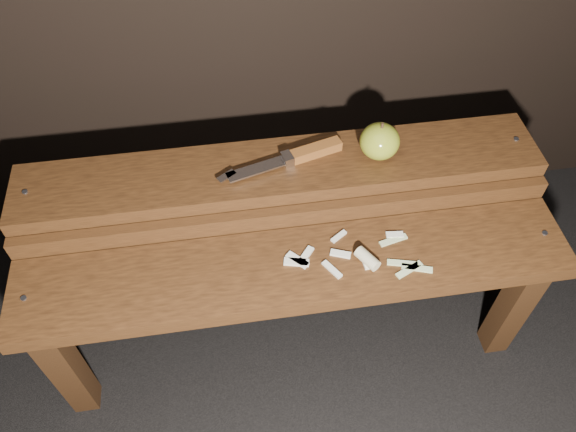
{
  "coord_description": "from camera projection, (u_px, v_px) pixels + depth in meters",
  "views": [
    {
      "loc": [
        -0.12,
        -0.71,
        1.41
      ],
      "look_at": [
        0.0,
        0.06,
        0.45
      ],
      "focal_mm": 35.0,
      "sensor_mm": 36.0,
      "label": 1
    }
  ],
  "objects": [
    {
      "name": "apple",
      "position": [
        380.0,
        141.0,
        1.26
      ],
      "size": [
        0.09,
        0.09,
        0.09
      ],
      "color": "olive",
      "rests_on": "bench_rear_tier"
    },
    {
      "name": "bench_rear_tier",
      "position": [
        281.0,
        191.0,
        1.33
      ],
      "size": [
        1.2,
        0.21,
        0.5
      ],
      "color": "black",
      "rests_on": "ground"
    },
    {
      "name": "knife",
      "position": [
        301.0,
        155.0,
        1.27
      ],
      "size": [
        0.29,
        0.1,
        0.03
      ],
      "color": "brown",
      "rests_on": "bench_rear_tier"
    },
    {
      "name": "ground",
      "position": [
        291.0,
        335.0,
        1.55
      ],
      "size": [
        60.0,
        60.0,
        0.0
      ],
      "primitive_type": "plane",
      "color": "black"
    },
    {
      "name": "apple_scraps",
      "position": [
        359.0,
        258.0,
        1.19
      ],
      "size": [
        0.31,
        0.14,
        0.03
      ],
      "color": "beige",
      "rests_on": "bench_front_tier"
    },
    {
      "name": "bench_front_tier",
      "position": [
        296.0,
        286.0,
        1.24
      ],
      "size": [
        1.2,
        0.2,
        0.42
      ],
      "color": "black",
      "rests_on": "ground"
    }
  ]
}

